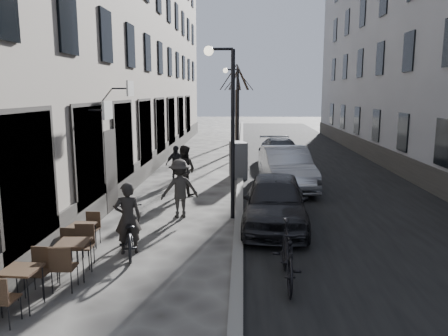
# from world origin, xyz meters

# --- Properties ---
(ground) EXTENTS (120.00, 120.00, 0.00)m
(ground) POSITION_xyz_m (0.00, 0.00, 0.00)
(ground) COLOR #353330
(ground) RESTS_ON ground
(road) EXTENTS (7.30, 60.00, 0.00)m
(road) POSITION_xyz_m (3.85, 16.00, 0.00)
(road) COLOR black
(road) RESTS_ON ground
(kerb) EXTENTS (0.25, 60.00, 0.12)m
(kerb) POSITION_xyz_m (0.20, 16.00, 0.06)
(kerb) COLOR slate
(kerb) RESTS_ON ground
(building_left) EXTENTS (4.00, 35.00, 16.00)m
(building_left) POSITION_xyz_m (-6.00, 16.50, 8.00)
(building_left) COLOR #9E9184
(building_left) RESTS_ON ground
(building_right) EXTENTS (4.00, 35.00, 16.00)m
(building_right) POSITION_xyz_m (9.50, 16.50, 8.00)
(building_right) COLOR gray
(building_right) RESTS_ON ground
(streetlamp_near) EXTENTS (0.90, 0.28, 5.09)m
(streetlamp_near) POSITION_xyz_m (-0.17, 6.00, 3.16)
(streetlamp_near) COLOR black
(streetlamp_near) RESTS_ON ground
(streetlamp_far) EXTENTS (0.90, 0.28, 5.09)m
(streetlamp_far) POSITION_xyz_m (-0.17, 18.00, 3.16)
(streetlamp_far) COLOR black
(streetlamp_far) RESTS_ON ground
(tree_near) EXTENTS (2.40, 2.40, 5.70)m
(tree_near) POSITION_xyz_m (-0.10, 21.00, 4.66)
(tree_near) COLOR black
(tree_near) RESTS_ON ground
(tree_far) EXTENTS (2.40, 2.40, 5.70)m
(tree_far) POSITION_xyz_m (-0.10, 27.00, 4.66)
(tree_far) COLOR black
(tree_far) RESTS_ON ground
(bistro_set_a) EXTENTS (0.64, 1.51, 0.88)m
(bistro_set_a) POSITION_xyz_m (-3.58, 0.21, 0.45)
(bistro_set_a) COLOR black
(bistro_set_a) RESTS_ON ground
(bistro_set_b) EXTENTS (0.66, 1.56, 0.92)m
(bistro_set_b) POSITION_xyz_m (-3.16, 1.54, 0.47)
(bistro_set_b) COLOR black
(bistro_set_b) RESTS_ON ground
(bistro_set_c) EXTENTS (0.60, 1.40, 0.81)m
(bistro_set_c) POSITION_xyz_m (-3.52, 2.97, 0.42)
(bistro_set_c) COLOR black
(bistro_set_c) RESTS_ON ground
(utility_cabinet) EXTENTS (0.84, 1.19, 1.61)m
(utility_cabinet) POSITION_xyz_m (0.10, 12.25, 0.81)
(utility_cabinet) COLOR #58585A
(utility_cabinet) RESTS_ON ground
(bicycle) EXTENTS (1.21, 2.12, 1.05)m
(bicycle) POSITION_xyz_m (-2.40, 2.97, 0.53)
(bicycle) COLOR black
(bicycle) RESTS_ON ground
(cyclist_rider) EXTENTS (0.72, 0.57, 1.72)m
(cyclist_rider) POSITION_xyz_m (-2.40, 2.97, 0.86)
(cyclist_rider) COLOR black
(cyclist_rider) RESTS_ON ground
(pedestrian_near) EXTENTS (1.13, 1.04, 1.86)m
(pedestrian_near) POSITION_xyz_m (-1.86, 8.97, 0.93)
(pedestrian_near) COLOR black
(pedestrian_near) RESTS_ON ground
(pedestrian_mid) EXTENTS (1.31, 1.01, 1.78)m
(pedestrian_mid) POSITION_xyz_m (-1.61, 6.05, 0.89)
(pedestrian_mid) COLOR #2E2B28
(pedestrian_mid) RESTS_ON ground
(pedestrian_far) EXTENTS (0.97, 0.86, 1.58)m
(pedestrian_far) POSITION_xyz_m (-2.51, 11.13, 0.79)
(pedestrian_far) COLOR black
(pedestrian_far) RESTS_ON ground
(car_near) EXTENTS (2.06, 4.50, 1.50)m
(car_near) POSITION_xyz_m (1.23, 5.19, 0.75)
(car_near) COLOR black
(car_near) RESTS_ON ground
(car_mid) EXTENTS (2.08, 5.04, 1.62)m
(car_mid) POSITION_xyz_m (2.03, 10.35, 0.81)
(car_mid) COLOR gray
(car_mid) RESTS_ON ground
(car_far) EXTENTS (2.37, 4.91, 1.38)m
(car_far) POSITION_xyz_m (2.28, 15.69, 0.69)
(car_far) COLOR #31343A
(car_far) RESTS_ON ground
(moped) EXTENTS (0.62, 2.10, 1.26)m
(moped) POSITION_xyz_m (1.20, 1.45, 0.63)
(moped) COLOR black
(moped) RESTS_ON ground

